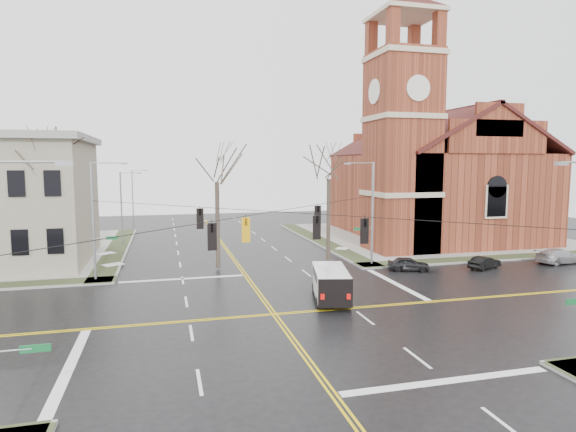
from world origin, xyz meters
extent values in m
plane|color=black|center=(0.00, 0.00, 0.00)|extent=(120.00, 120.00, 0.00)
cube|color=gray|center=(25.00, 25.00, 0.07)|extent=(30.00, 30.00, 0.15)
cube|color=#303A1F|center=(11.20, 25.00, 0.15)|extent=(2.00, 30.00, 0.02)
cube|color=#303A1F|center=(25.00, 11.20, 0.15)|extent=(30.00, 2.00, 0.02)
cube|color=#303A1F|center=(-11.20, 25.00, 0.15)|extent=(2.00, 30.00, 0.02)
cube|color=gold|center=(-0.12, 0.00, 0.01)|extent=(0.12, 100.00, 0.01)
cube|color=gold|center=(0.12, 0.00, 0.01)|extent=(0.12, 100.00, 0.01)
cube|color=gold|center=(0.00, -0.12, 0.01)|extent=(100.00, 0.12, 0.01)
cube|color=gold|center=(0.00, 0.12, 0.01)|extent=(100.00, 0.12, 0.01)
cube|color=silver|center=(5.00, -10.50, 0.01)|extent=(9.50, 0.50, 0.01)
cube|color=silver|center=(-5.00, 10.50, 0.01)|extent=(9.50, 0.50, 0.01)
cube|color=silver|center=(-10.50, -5.00, 0.01)|extent=(0.50, 9.50, 0.01)
cube|color=silver|center=(10.50, 5.00, 0.01)|extent=(0.50, 9.50, 0.01)
cube|color=maroon|center=(17.00, 17.00, 10.00)|extent=(6.00, 6.00, 20.00)
cube|color=beige|center=(17.00, 17.00, 19.50)|extent=(6.30, 6.30, 0.50)
cylinder|color=silver|center=(17.00, 13.95, 16.00)|extent=(2.40, 0.15, 2.40)
cylinder|color=silver|center=(13.95, 17.00, 16.00)|extent=(0.15, 2.40, 2.40)
cone|color=#3E1513|center=(17.00, 17.00, 24.60)|extent=(12.16, 12.16, 2.00)
cube|color=maroon|center=(26.00, 26.00, 5.00)|extent=(18.00, 24.00, 10.00)
cube|color=maroon|center=(16.80, 20.00, 2.20)|extent=(2.00, 5.00, 4.40)
cylinder|color=gray|center=(11.50, 11.50, 4.65)|extent=(0.20, 0.20, 9.00)
cylinder|color=gray|center=(10.90, 11.50, 3.30)|extent=(1.20, 0.06, 0.06)
cube|color=#0F5B2B|center=(10.20, 11.50, 3.30)|extent=(0.90, 0.04, 0.25)
cylinder|color=gray|center=(10.30, 11.50, 9.05)|extent=(2.40, 0.08, 0.08)
cube|color=gray|center=(9.10, 11.50, 9.00)|extent=(0.50, 0.22, 0.15)
cylinder|color=gray|center=(-11.50, 11.50, 4.65)|extent=(0.20, 0.20, 9.00)
cylinder|color=gray|center=(-10.90, 11.50, 3.30)|extent=(1.20, 0.06, 0.06)
cube|color=#0F5B2B|center=(-10.20, 11.50, 3.30)|extent=(0.90, 0.04, 0.25)
cylinder|color=gray|center=(-10.30, 11.50, 9.05)|extent=(2.40, 0.08, 0.08)
cube|color=gray|center=(-9.10, 11.50, 9.00)|extent=(0.50, 0.22, 0.15)
cube|color=#0F5B2B|center=(10.20, -11.50, 3.30)|extent=(0.90, 0.04, 0.25)
cube|color=gray|center=(9.10, -11.50, 9.00)|extent=(0.50, 0.22, 0.15)
cylinder|color=gray|center=(-10.90, -11.50, 3.30)|extent=(1.20, 0.06, 0.06)
cube|color=#0F5B2B|center=(-10.20, -11.50, 3.30)|extent=(0.90, 0.04, 0.25)
cylinder|color=gray|center=(-10.30, -11.50, 9.05)|extent=(2.40, 0.08, 0.08)
cube|color=gray|center=(-9.10, -11.50, 9.00)|extent=(0.50, 0.22, 0.15)
cylinder|color=black|center=(0.00, 0.00, 6.20)|extent=(23.02, 23.02, 0.03)
cylinder|color=black|center=(0.00, 0.00, 6.20)|extent=(23.02, 23.02, 0.03)
imported|color=black|center=(-4.00, -4.00, 5.45)|extent=(0.21, 0.26, 1.30)
imported|color=black|center=(4.00, 4.00, 5.45)|extent=(0.21, 0.26, 1.30)
imported|color=#E7A40D|center=(-2.00, -2.00, 5.45)|extent=(0.21, 0.26, 1.30)
imported|color=black|center=(-4.00, 4.00, 5.45)|extent=(0.21, 0.26, 1.30)
imported|color=black|center=(4.00, -4.00, 5.45)|extent=(0.21, 0.26, 1.30)
imported|color=black|center=(2.00, -2.00, 5.45)|extent=(0.21, 0.26, 1.30)
cylinder|color=gray|center=(-10.80, 28.00, 4.10)|extent=(0.16, 0.16, 8.00)
cylinder|color=gray|center=(-9.80, 28.00, 8.00)|extent=(2.00, 0.07, 0.07)
cube|color=gray|center=(-8.80, 28.00, 7.95)|extent=(0.45, 0.20, 0.13)
cylinder|color=gray|center=(-10.80, 48.00, 4.10)|extent=(0.16, 0.16, 8.00)
cylinder|color=gray|center=(-9.80, 48.00, 8.00)|extent=(2.00, 0.07, 0.07)
cube|color=gray|center=(-8.80, 48.00, 7.95)|extent=(0.45, 0.20, 0.13)
cube|color=white|center=(4.27, 1.97, 1.22)|extent=(3.25, 5.70, 1.72)
cube|color=white|center=(4.78, 4.15, 0.96)|extent=(2.23, 1.36, 1.22)
cube|color=black|center=(4.86, 4.49, 1.52)|extent=(1.85, 0.55, 0.81)
cube|color=black|center=(4.31, 2.17, 1.77)|extent=(2.87, 4.03, 0.56)
cube|color=#B70C0A|center=(2.87, -0.51, 1.01)|extent=(0.25, 0.12, 0.34)
cube|color=#B70C0A|center=(4.41, -0.87, 1.01)|extent=(0.25, 0.12, 0.34)
cube|color=black|center=(4.27, 1.97, 0.33)|extent=(3.31, 5.76, 0.10)
cylinder|color=black|center=(3.76, 3.91, 0.36)|extent=(0.42, 0.77, 0.73)
cylinder|color=black|center=(5.58, 3.49, 0.36)|extent=(0.42, 0.77, 0.73)
cylinder|color=black|center=(2.96, 0.46, 0.36)|extent=(0.42, 0.77, 0.73)
cylinder|color=black|center=(4.77, 0.04, 0.36)|extent=(0.42, 0.77, 0.73)
imported|color=black|center=(13.58, 8.68, 0.59)|extent=(3.70, 2.49, 1.17)
imported|color=black|center=(20.30, 7.74, 0.54)|extent=(3.48, 2.24, 1.08)
imported|color=#ABABAE|center=(28.32, 7.99, 0.67)|extent=(4.77, 2.35, 1.33)
cylinder|color=#332B20|center=(-15.47, 13.55, 4.31)|extent=(0.36, 0.36, 8.32)
cylinder|color=#332B20|center=(-1.90, 13.21, 3.81)|extent=(0.36, 0.36, 7.32)
cylinder|color=#332B20|center=(8.32, 14.08, 3.88)|extent=(0.36, 0.36, 7.46)
camera|label=1|loc=(-6.20, -27.35, 9.00)|focal=30.00mm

